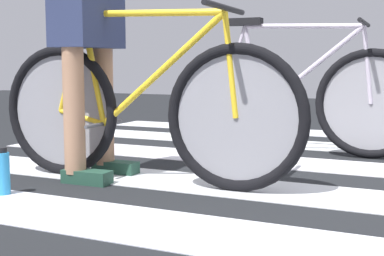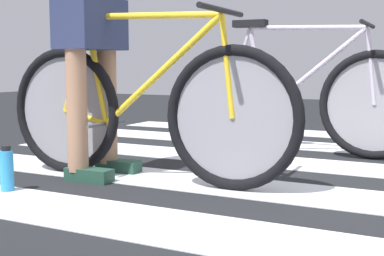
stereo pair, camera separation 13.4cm
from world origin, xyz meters
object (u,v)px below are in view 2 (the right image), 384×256
at_px(cyclist_1_of_2, 93,62).
at_px(water_bottle, 7,170).
at_px(bicycle_2_of_2, 297,99).
at_px(bicycle_1_of_2, 142,109).

bearing_deg(cyclist_1_of_2, water_bottle, -107.44).
relative_size(bicycle_2_of_2, water_bottle, 7.67).
bearing_deg(water_bottle, bicycle_2_of_2, 61.95).
relative_size(bicycle_1_of_2, bicycle_2_of_2, 1.00).
relative_size(cyclist_1_of_2, bicycle_2_of_2, 0.56).
distance_m(bicycle_1_of_2, bicycle_2_of_2, 1.32).
bearing_deg(bicycle_2_of_2, water_bottle, -119.41).
height_order(cyclist_1_of_2, water_bottle, cyclist_1_of_2).
height_order(bicycle_1_of_2, bicycle_2_of_2, same).
bearing_deg(bicycle_1_of_2, cyclist_1_of_2, 180.00).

